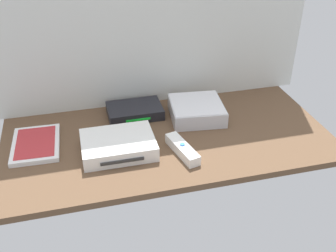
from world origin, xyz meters
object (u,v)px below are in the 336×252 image
object	(u,v)px
game_case	(36,144)
network_router	(135,111)
remote_wand	(182,149)
game_console	(118,145)
mini_computer	(197,110)

from	to	relation	value
game_case	network_router	bearing A→B (deg)	20.75
game_case	remote_wand	bearing A→B (deg)	-17.28
game_case	remote_wand	xyz separation A→B (cm)	(41.14, -14.33, 0.75)
game_console	mini_computer	bearing A→B (deg)	25.41
mini_computer	network_router	size ratio (longest dim) A/B	1.04
mini_computer	game_console	bearing A→B (deg)	-154.94
network_router	remote_wand	xyz separation A→B (cm)	(9.31, -25.18, -0.19)
remote_wand	mini_computer	bearing A→B (deg)	48.34
game_console	network_router	bearing A→B (deg)	66.96
game_console	remote_wand	world-z (taller)	game_console
mini_computer	game_case	distance (cm)	51.75
game_console	remote_wand	bearing A→B (deg)	-17.70
mini_computer	remote_wand	xyz separation A→B (cm)	(-10.37, -18.90, -1.13)
game_console	game_case	world-z (taller)	game_console
game_console	network_router	distance (cm)	21.15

